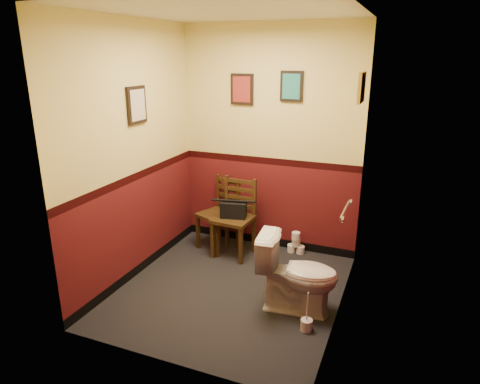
% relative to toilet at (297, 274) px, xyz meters
% --- Properties ---
extents(floor, '(2.20, 2.40, 0.00)m').
position_rel_toilet_xyz_m(floor, '(-0.72, 0.09, -0.37)').
color(floor, black).
rests_on(floor, ground).
extents(ceiling, '(2.20, 2.40, 0.00)m').
position_rel_toilet_xyz_m(ceiling, '(-0.72, 0.09, 2.33)').
color(ceiling, silver).
rests_on(ceiling, ground).
extents(wall_back, '(2.20, 0.00, 2.70)m').
position_rel_toilet_xyz_m(wall_back, '(-0.72, 1.29, 0.98)').
color(wall_back, '#521315').
rests_on(wall_back, ground).
extents(wall_front, '(2.20, 0.00, 2.70)m').
position_rel_toilet_xyz_m(wall_front, '(-0.72, -1.11, 0.98)').
color(wall_front, '#521315').
rests_on(wall_front, ground).
extents(wall_left, '(0.00, 2.40, 2.70)m').
position_rel_toilet_xyz_m(wall_left, '(-1.82, 0.09, 0.98)').
color(wall_left, '#521315').
rests_on(wall_left, ground).
extents(wall_right, '(0.00, 2.40, 2.70)m').
position_rel_toilet_xyz_m(wall_right, '(0.38, 0.09, 0.98)').
color(wall_right, '#521315').
rests_on(wall_right, ground).
extents(grab_bar, '(0.05, 0.56, 0.06)m').
position_rel_toilet_xyz_m(grab_bar, '(0.35, 0.34, 0.58)').
color(grab_bar, silver).
rests_on(grab_bar, wall_right).
extents(framed_print_back_a, '(0.28, 0.04, 0.36)m').
position_rel_toilet_xyz_m(framed_print_back_a, '(-1.07, 1.27, 1.58)').
color(framed_print_back_a, black).
rests_on(framed_print_back_a, wall_back).
extents(framed_print_back_b, '(0.26, 0.04, 0.34)m').
position_rel_toilet_xyz_m(framed_print_back_b, '(-0.47, 1.27, 1.63)').
color(framed_print_back_b, black).
rests_on(framed_print_back_b, wall_back).
extents(framed_print_left, '(0.04, 0.30, 0.38)m').
position_rel_toilet_xyz_m(framed_print_left, '(-1.80, 0.19, 1.48)').
color(framed_print_left, black).
rests_on(framed_print_left, wall_left).
extents(framed_print_right, '(0.04, 0.34, 0.28)m').
position_rel_toilet_xyz_m(framed_print_right, '(0.36, 0.69, 1.68)').
color(framed_print_right, olive).
rests_on(framed_print_right, wall_right).
extents(toilet, '(0.80, 0.50, 0.75)m').
position_rel_toilet_xyz_m(toilet, '(0.00, 0.00, 0.00)').
color(toilet, white).
rests_on(toilet, floor).
extents(toilet_brush, '(0.11, 0.11, 0.38)m').
position_rel_toilet_xyz_m(toilet_brush, '(0.17, -0.29, -0.31)').
color(toilet_brush, silver).
rests_on(toilet_brush, floor).
extents(chair_left, '(0.54, 0.54, 0.89)m').
position_rel_toilet_xyz_m(chair_left, '(-1.25, 1.00, 0.08)').
color(chair_left, '#402B13').
rests_on(chair_left, floor).
extents(chair_right, '(0.46, 0.46, 0.93)m').
position_rel_toilet_xyz_m(chair_right, '(-1.01, 0.90, 0.10)').
color(chair_right, '#402B13').
rests_on(chair_right, floor).
extents(handbag, '(0.33, 0.21, 0.22)m').
position_rel_toilet_xyz_m(handbag, '(-1.01, 0.86, 0.21)').
color(handbag, black).
rests_on(handbag, chair_right).
extents(tp_stack, '(0.21, 0.13, 0.28)m').
position_rel_toilet_xyz_m(tp_stack, '(-0.32, 1.19, -0.26)').
color(tp_stack, silver).
rests_on(tp_stack, floor).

